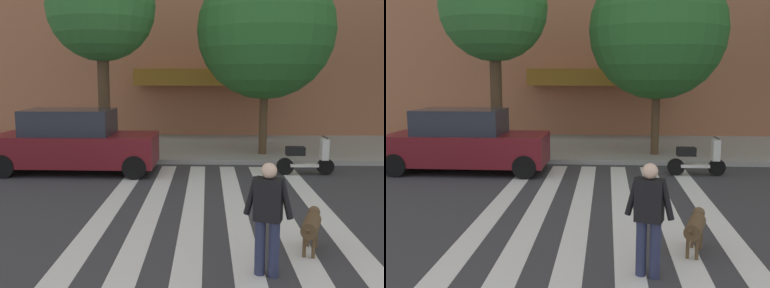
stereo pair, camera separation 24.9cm
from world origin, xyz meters
TOP-DOWN VIEW (x-y plane):
  - ground_plane at (0.00, 6.16)m, footprint 160.00×160.00m
  - sidewalk_far at (0.00, 15.32)m, footprint 80.00×6.00m
  - crosswalk_stripes at (1.20, 6.16)m, footprint 4.95×11.72m
  - parked_car_behind_first at (-2.83, 11.12)m, footprint 4.64×1.89m
  - parked_scooter at (3.85, 11.00)m, footprint 1.63×0.50m
  - street_tree_nearest at (-2.44, 13.28)m, footprint 3.57×3.57m
  - street_tree_middle at (2.94, 13.55)m, footprint 4.53×4.53m
  - pedestrian_dog_walker at (1.89, 4.53)m, footprint 0.69×0.35m
  - dog_on_leash at (2.73, 5.44)m, footprint 0.49×1.05m

SIDE VIEW (x-z plane):
  - ground_plane at x=0.00m, z-range 0.00..0.00m
  - crosswalk_stripes at x=1.20m, z-range 0.00..0.01m
  - sidewalk_far at x=0.00m, z-range 0.00..0.15m
  - dog_on_leash at x=2.73m, z-range 0.12..0.77m
  - parked_scooter at x=3.85m, z-range -0.08..1.03m
  - parked_car_behind_first at x=-2.83m, z-range -0.03..1.82m
  - pedestrian_dog_walker at x=1.89m, z-range 0.11..1.75m
  - street_tree_middle at x=2.94m, z-range 1.08..7.49m
  - street_tree_nearest at x=-2.44m, z-range 1.67..8.36m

